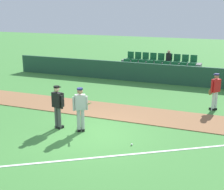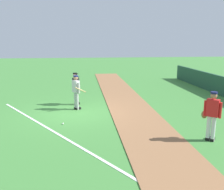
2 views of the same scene
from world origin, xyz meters
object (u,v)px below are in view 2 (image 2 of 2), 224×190
Objects in this scene: umpire_home_plate at (76,87)px; baseball at (63,124)px; batter_grey_jersey at (76,91)px; runner_red_jersey at (212,114)px.

umpire_home_plate is 3.43m from baseball.
batter_grey_jersey and runner_red_jersey have the same top height.
runner_red_jersey reaches higher than baseball.
batter_grey_jersey is at bearing 2.57° from umpire_home_plate.
baseball is at bearing -13.16° from batter_grey_jersey.
baseball is (3.26, -0.49, -0.96)m from umpire_home_plate.
batter_grey_jersey reaches higher than baseball.
runner_red_jersey is at bearing 40.49° from umpire_home_plate.
umpire_home_plate is 23.78× the size of baseball.
umpire_home_plate is 7.35m from runner_red_jersey.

